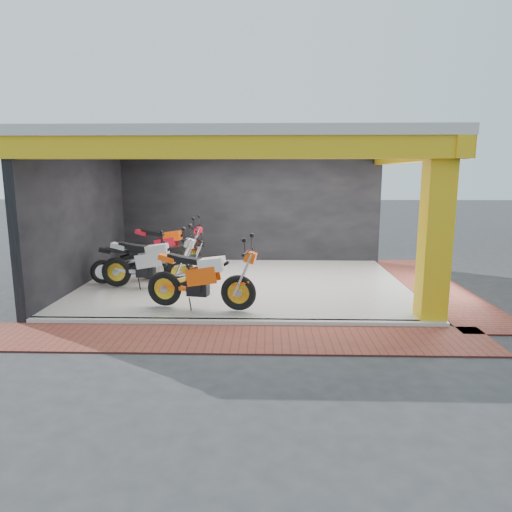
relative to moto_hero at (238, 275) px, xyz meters
The scene contains 16 objects.
ground 0.98m from the moto_hero, 92.26° to the left, with size 80.00×80.00×0.00m, color #2D2D30.
showroom_floor 2.62m from the moto_hero, 90.45° to the left, with size 8.00×6.00×0.10m, color white.
showroom_ceiling 3.72m from the moto_hero, 90.45° to the left, with size 8.40×6.40×0.20m, color beige.
back_wall 5.67m from the moto_hero, 90.20° to the left, with size 8.20×0.20×3.50m, color black.
left_wall 4.90m from the moto_hero, 148.75° to the left, with size 0.20×6.20×3.50m, color black.
corner_column 3.85m from the moto_hero, ahead, with size 0.50×0.50×3.50m, color gold.
header_beam_front 2.51m from the moto_hero, 92.26° to the right, with size 8.40×0.30×0.40m, color gold.
header_beam_right 5.30m from the moto_hero, 32.13° to the left, with size 0.30×6.40×0.40m, color gold.
floor_kerb 0.95m from the moto_hero, 92.17° to the right, with size 8.00×0.20×0.10m, color white.
paver_front 1.54m from the moto_hero, 90.87° to the right, with size 9.00×1.40×0.03m, color maroon.
paver_right 5.46m from the moto_hero, 27.61° to the left, with size 1.40×7.00×0.03m, color maroon.
moto_hero is the anchor object (origin of this frame).
moto_row_a 2.34m from the moto_hero, 130.45° to the left, with size 2.42×0.89×1.48m, color #B1B5BA, non-canonical shape.
moto_row_b 3.40m from the moto_hero, 131.97° to the left, with size 2.02×0.75×1.24m, color black, non-canonical shape.
moto_row_c 4.56m from the moto_hero, 111.64° to the left, with size 2.41×0.89×1.47m, color red, non-canonical shape.
moto_row_d 3.51m from the moto_hero, 113.85° to the left, with size 1.90×0.70×1.16m, color black, non-canonical shape.
Camera 1 is at (0.62, -9.33, 2.86)m, focal length 32.00 mm.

